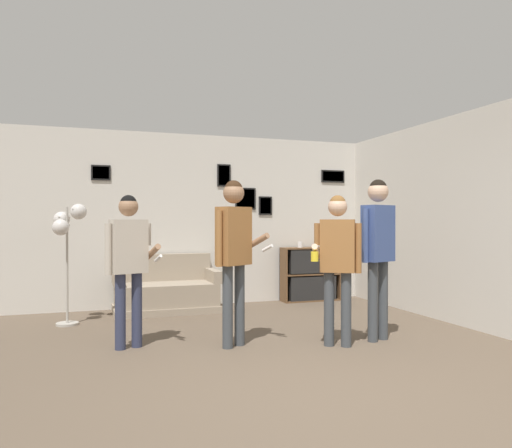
{
  "coord_description": "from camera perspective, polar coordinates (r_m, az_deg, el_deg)",
  "views": [
    {
      "loc": [
        -1.81,
        -3.24,
        1.33
      ],
      "look_at": [
        0.05,
        2.26,
        1.3
      ],
      "focal_mm": 35.0,
      "sensor_mm": 36.0,
      "label": 1
    }
  ],
  "objects": [
    {
      "name": "wall_back",
      "position": [
        8.01,
        -5.56,
        0.51
      ],
      "size": [
        7.72,
        0.08,
        2.7
      ],
      "color": "beige",
      "rests_on": "ground_plane"
    },
    {
      "name": "bookshelf",
      "position": [
        8.41,
        6.25,
        -5.72
      ],
      "size": [
        0.99,
        0.3,
        0.89
      ],
      "color": "brown",
      "rests_on": "ground_plane"
    },
    {
      "name": "person_player_foreground_center",
      "position": [
        5.28,
        -2.55,
        -2.23
      ],
      "size": [
        0.6,
        0.39,
        1.76
      ],
      "color": "#3D4247",
      "rests_on": "ground_plane"
    },
    {
      "name": "couch",
      "position": [
        7.53,
        -10.27,
        -7.67
      ],
      "size": [
        1.51,
        0.8,
        0.83
      ],
      "color": "gray",
      "rests_on": "ground_plane"
    },
    {
      "name": "drinking_cup",
      "position": [
        8.29,
        5.07,
        -2.36
      ],
      "size": [
        0.09,
        0.09,
        0.09
      ],
      "color": "white",
      "rests_on": "bookshelf"
    },
    {
      "name": "wall_right",
      "position": [
        7.11,
        20.6,
        0.47
      ],
      "size": [
        0.06,
        6.93,
        2.7
      ],
      "color": "beige",
      "rests_on": "ground_plane"
    },
    {
      "name": "ground_plane",
      "position": [
        3.95,
        10.51,
        -19.39
      ],
      "size": [
        20.0,
        20.0,
        0.0
      ],
      "primitive_type": "plane",
      "color": "brown"
    },
    {
      "name": "floor_lamp",
      "position": [
        6.81,
        -20.78,
        -0.62
      ],
      "size": [
        0.41,
        0.45,
        1.55
      ],
      "color": "#ADA89E",
      "rests_on": "ground_plane"
    },
    {
      "name": "person_watcher_holding_cup",
      "position": [
        5.37,
        9.3,
        -3.43
      ],
      "size": [
        0.58,
        0.36,
        1.61
      ],
      "color": "#3D4247",
      "rests_on": "ground_plane"
    },
    {
      "name": "person_player_foreground_left",
      "position": [
        5.38,
        -14.35,
        -3.44
      ],
      "size": [
        0.56,
        0.41,
        1.6
      ],
      "color": "#2D334C",
      "rests_on": "ground_plane"
    },
    {
      "name": "person_spectator_near_bookshelf",
      "position": [
        5.71,
        13.77,
        -1.82
      ],
      "size": [
        0.48,
        0.31,
        1.79
      ],
      "color": "#3D4247",
      "rests_on": "ground_plane"
    }
  ]
}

